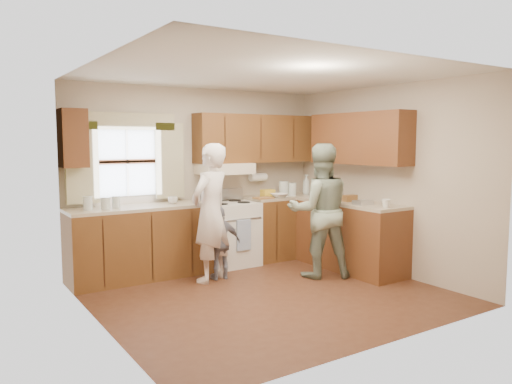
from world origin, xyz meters
TOP-DOWN VIEW (x-y plane):
  - room at (0.00, 0.00)m, footprint 3.80×3.80m
  - kitchen_fixtures at (0.61, 1.08)m, footprint 3.80×2.25m
  - stove at (0.30, 1.44)m, footprint 0.76×0.67m
  - woman_left at (-0.29, 0.85)m, footprint 0.75×0.65m
  - woman_right at (1.00, 0.27)m, footprint 1.04×0.95m
  - child at (-0.15, 0.85)m, footprint 0.57×0.27m

SIDE VIEW (x-z plane):
  - stove at x=0.30m, z-range -0.07..1.00m
  - child at x=-0.15m, z-range 0.00..0.94m
  - kitchen_fixtures at x=0.61m, z-range -0.24..1.91m
  - woman_right at x=1.00m, z-range 0.00..1.74m
  - woman_left at x=-0.29m, z-range 0.00..1.74m
  - room at x=0.00m, z-range -0.65..3.15m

